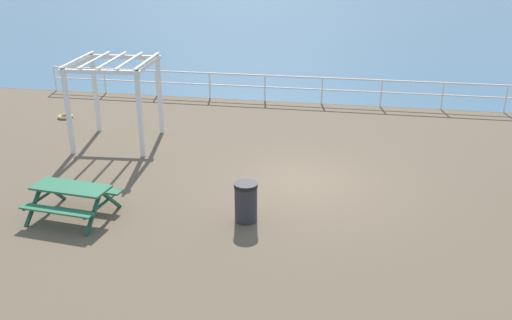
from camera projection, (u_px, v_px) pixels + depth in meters
name	position (u px, v px, depth m)	size (l,w,h in m)	color
ground_plane	(301.00, 185.00, 14.93)	(30.00, 24.00, 0.20)	brown
seaward_railing	(322.00, 85.00, 21.69)	(23.07, 0.07, 1.08)	white
picnic_table_near_right	(72.00, 194.00, 12.78)	(1.94, 1.70, 0.80)	#286B47
lattice_pergola	(114.00, 82.00, 17.02)	(2.61, 2.73, 2.70)	white
litter_bin	(246.00, 202.00, 12.62)	(0.55, 0.55, 0.95)	#2D2D33
rope_coil	(65.00, 117.00, 20.20)	(0.55, 0.55, 0.11)	tan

